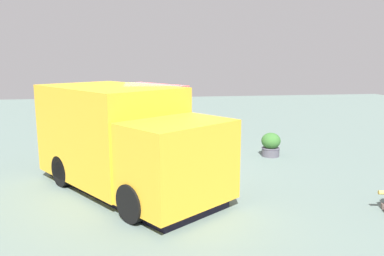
% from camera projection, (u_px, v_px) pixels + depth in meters
% --- Properties ---
extents(ground_plane, '(40.00, 40.00, 0.00)m').
position_uv_depth(ground_plane, '(171.00, 168.00, 10.98)').
color(ground_plane, slate).
extents(food_truck, '(4.75, 5.41, 2.47)m').
position_uv_depth(food_truck, '(125.00, 141.00, 9.06)').
color(food_truck, gold).
rests_on(food_truck, ground_plane).
extents(planter_flowering_near, '(0.50, 0.50, 0.71)m').
position_uv_depth(planter_flowering_near, '(94.00, 127.00, 15.43)').
color(planter_flowering_near, '#A08E7F').
rests_on(planter_flowering_near, ground_plane).
extents(planter_flowering_far, '(0.50, 0.50, 0.67)m').
position_uv_depth(planter_flowering_far, '(107.00, 136.00, 13.85)').
color(planter_flowering_far, gray).
rests_on(planter_flowering_far, ground_plane).
extents(planter_flowering_side, '(0.61, 0.61, 0.77)m').
position_uv_depth(planter_flowering_side, '(271.00, 144.00, 12.24)').
color(planter_flowering_side, '#53515E').
rests_on(planter_flowering_side, ground_plane).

